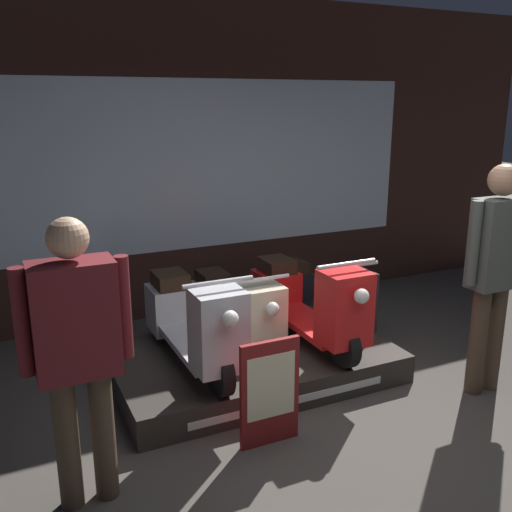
% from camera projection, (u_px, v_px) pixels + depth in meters
% --- Properties ---
extents(ground_plane, '(30.00, 30.00, 0.00)m').
position_uv_depth(ground_plane, '(388.00, 460.00, 3.60)').
color(ground_plane, '#423D38').
extents(shop_wall_back, '(8.26, 0.09, 3.20)m').
position_uv_depth(shop_wall_back, '(210.00, 160.00, 5.85)').
color(shop_wall_back, '#331E19').
rests_on(shop_wall_back, ground_plane).
extents(display_platform, '(2.24, 1.35, 0.23)m').
position_uv_depth(display_platform, '(252.00, 362.00, 4.67)').
color(display_platform, '#2D2823').
rests_on(display_platform, ground_plane).
extents(scooter_display_left, '(0.49, 1.56, 0.82)m').
position_uv_depth(scooter_display_left, '(192.00, 321.00, 4.34)').
color(scooter_display_left, black).
rests_on(scooter_display_left, display_platform).
extents(scooter_display_right, '(0.49, 1.56, 0.82)m').
position_uv_depth(scooter_display_right, '(307.00, 302.00, 4.76)').
color(scooter_display_right, black).
rests_on(scooter_display_right, display_platform).
extents(scooter_backrow_0, '(0.49, 1.56, 0.82)m').
position_uv_depth(scooter_backrow_0, '(235.00, 312.00, 5.17)').
color(scooter_backrow_0, black).
rests_on(scooter_backrow_0, ground_plane).
extents(scooter_backrow_1, '(0.49, 1.56, 0.82)m').
position_uv_depth(scooter_backrow_1, '(319.00, 298.00, 5.53)').
color(scooter_backrow_1, black).
rests_on(scooter_backrow_1, ground_plane).
extents(person_left_browsing, '(0.59, 0.24, 1.64)m').
position_uv_depth(person_left_browsing, '(77.00, 343.00, 2.99)').
color(person_left_browsing, '#473828').
rests_on(person_left_browsing, ground_plane).
extents(person_right_browsing, '(0.54, 0.23, 1.76)m').
position_uv_depth(person_right_browsing, '(495.00, 264.00, 4.21)').
color(person_right_browsing, '#473828').
rests_on(person_right_browsing, ground_plane).
extents(price_sign_board, '(0.41, 0.04, 0.73)m').
position_uv_depth(price_sign_board, '(270.00, 392.00, 3.68)').
color(price_sign_board, maroon).
rests_on(price_sign_board, ground_plane).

